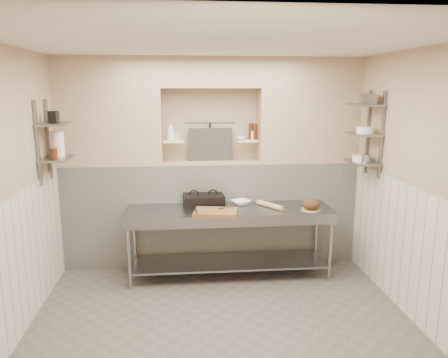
{
  "coord_description": "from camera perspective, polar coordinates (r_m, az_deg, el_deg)",
  "views": [
    {
      "loc": [
        -0.38,
        -4.11,
        2.4
      ],
      "look_at": [
        0.1,
        0.9,
        1.35
      ],
      "focal_mm": 35.0,
      "sensor_mm": 36.0,
      "label": 1
    }
  ],
  "objects": [
    {
      "name": "wall_shelf_right_mid",
      "position": [
        5.64,
        17.82,
        5.63
      ],
      "size": [
        0.3,
        0.5,
        0.02
      ],
      "primitive_type": "cube",
      "color": "slate",
      "rests_on": "wall_right"
    },
    {
      "name": "alcove_shelf_left",
      "position": [
        5.91,
        -6.6,
        4.89
      ],
      "size": [
        0.28,
        0.16,
        0.02
      ],
      "primitive_type": "cube",
      "color": "white",
      "rests_on": "backwall_lower"
    },
    {
      "name": "prep_table",
      "position": [
        5.61,
        0.74,
        -6.48
      ],
      "size": [
        2.6,
        0.7,
        0.9
      ],
      "color": "gray",
      "rests_on": "floor"
    },
    {
      "name": "jar_left",
      "position": [
        5.33,
        -21.34,
        3.13
      ],
      "size": [
        0.08,
        0.08,
        0.12
      ],
      "primitive_type": "cylinder",
      "color": "#3C1D0E",
      "rests_on": "wall_shelf_left_lower"
    },
    {
      "name": "shelf_rail_left_a",
      "position": [
        5.63,
        -21.96,
        4.81
      ],
      "size": [
        0.03,
        0.03,
        0.95
      ],
      "primitive_type": "cube",
      "color": "slate",
      "rests_on": "wall_left"
    },
    {
      "name": "wall_back",
      "position": [
        6.21,
        -1.86,
        2.5
      ],
      "size": [
        4.0,
        0.1,
        2.8
      ],
      "primitive_type": "cube",
      "color": "tan",
      "rests_on": "ground"
    },
    {
      "name": "panini_press",
      "position": [
        5.71,
        -2.69,
        -2.73
      ],
      "size": [
        0.54,
        0.41,
        0.14
      ],
      "rotation": [
        0.0,
        0.0,
        0.06
      ],
      "color": "black",
      "rests_on": "prep_table"
    },
    {
      "name": "backwall_pillar_left",
      "position": [
        5.95,
        -14.75,
        8.51
      ],
      "size": [
        1.35,
        0.4,
        1.4
      ],
      "primitive_type": "cube",
      "color": "tan",
      "rests_on": "backwall_lower"
    },
    {
      "name": "alcove_shelf_right",
      "position": [
        5.97,
        3.08,
        5.03
      ],
      "size": [
        0.28,
        0.16,
        0.02
      ],
      "primitive_type": "cube",
      "color": "white",
      "rests_on": "backwall_lower"
    },
    {
      "name": "bread_board",
      "position": [
        5.59,
        11.29,
        -3.96
      ],
      "size": [
        0.24,
        0.24,
        0.01
      ],
      "primitive_type": "cylinder",
      "color": "tan",
      "rests_on": "prep_table"
    },
    {
      "name": "jar_alcove",
      "position": [
        5.93,
        -6.18,
        5.57
      ],
      "size": [
        0.07,
        0.07,
        0.11
      ],
      "primitive_type": "cube",
      "color": "tan",
      "rests_on": "alcove_shelf_left"
    },
    {
      "name": "knife_blade",
      "position": [
        5.42,
        0.53,
        -3.75
      ],
      "size": [
        0.27,
        0.15,
        0.01
      ],
      "primitive_type": "cube",
      "rotation": [
        0.0,
        0.0,
        0.46
      ],
      "color": "gray",
      "rests_on": "cutting_board"
    },
    {
      "name": "alcove_sill",
      "position": [
        5.96,
        -1.71,
        2.21
      ],
      "size": [
        1.3,
        0.4,
        0.02
      ],
      "primitive_type": "cube",
      "color": "tan",
      "rests_on": "backwall_lower"
    },
    {
      "name": "bottle_soap",
      "position": [
        5.88,
        -6.98,
        6.17
      ],
      "size": [
        0.12,
        0.12,
        0.24
      ],
      "primitive_type": "imported",
      "rotation": [
        0.0,
        0.0,
        -0.4
      ],
      "color": "white",
      "rests_on": "alcove_shelf_left"
    },
    {
      "name": "ceiling",
      "position": [
        4.15,
        -0.2,
        18.0
      ],
      "size": [
        4.0,
        3.9,
        0.1
      ],
      "primitive_type": "cube",
      "color": "silver",
      "rests_on": "ground"
    },
    {
      "name": "box_left_upper",
      "position": [
        5.39,
        -21.37,
        7.57
      ],
      "size": [
        0.11,
        0.11,
        0.13
      ],
      "primitive_type": "cube",
      "rotation": [
        0.0,
        0.0,
        -0.15
      ],
      "color": "black",
      "rests_on": "wall_shelf_left_upper"
    },
    {
      "name": "wainscot_left",
      "position": [
        4.73,
        -25.37,
        -10.46
      ],
      "size": [
        0.02,
        3.9,
        1.4
      ],
      "primitive_type": "cube",
      "color": "silver",
      "rests_on": "floor"
    },
    {
      "name": "splash_panel",
      "position": [
        6.02,
        -1.79,
        4.52
      ],
      "size": [
        0.6,
        0.08,
        0.45
      ],
      "primitive_type": "cube",
      "rotation": [
        -0.14,
        0.0,
        0.0
      ],
      "color": "#383330",
      "rests_on": "alcove_sill"
    },
    {
      "name": "backwall_pillar_right",
      "position": [
        6.11,
        10.89,
        8.76
      ],
      "size": [
        1.35,
        0.4,
        1.4
      ],
      "primitive_type": "cube",
      "color": "tan",
      "rests_on": "backwall_lower"
    },
    {
      "name": "jug_left",
      "position": [
        5.49,
        -20.89,
        4.3
      ],
      "size": [
        0.15,
        0.15,
        0.29
      ],
      "primitive_type": "cylinder",
      "color": "white",
      "rests_on": "wall_shelf_left_lower"
    },
    {
      "name": "bread_loaf",
      "position": [
        5.57,
        11.32,
        -3.23
      ],
      "size": [
        0.22,
        0.22,
        0.13
      ],
      "primitive_type": "ellipsoid",
      "color": "#4C2D19",
      "rests_on": "bread_board"
    },
    {
      "name": "hanging_steel",
      "position": [
        6.06,
        -1.83,
        5.9
      ],
      "size": [
        0.02,
        0.02,
        0.3
      ],
      "primitive_type": "cylinder",
      "color": "black",
      "rests_on": "utensil_rail"
    },
    {
      "name": "wall_right",
      "position": [
        4.88,
        24.56,
        -1.13
      ],
      "size": [
        0.1,
        3.9,
        2.8
      ],
      "primitive_type": "cube",
      "color": "tan",
      "rests_on": "ground"
    },
    {
      "name": "mixing_bowl",
      "position": [
        5.74,
        2.2,
        -3.07
      ],
      "size": [
        0.3,
        0.3,
        0.06
      ],
      "primitive_type": "imported",
      "rotation": [
        0.0,
        0.0,
        0.36
      ],
      "color": "white",
      "rests_on": "prep_table"
    },
    {
      "name": "condiment_a",
      "position": [
        5.97,
        4.05,
        6.2
      ],
      "size": [
        0.06,
        0.06,
        0.22
      ],
      "primitive_type": "cylinder",
      "color": "#3C1D0E",
      "rests_on": "alcove_shelf_right"
    },
    {
      "name": "floor",
      "position": [
        4.8,
        -0.17,
        -18.9
      ],
      "size": [
        4.0,
        3.9,
        0.1
      ],
      "primitive_type": "cube",
      "color": "#58534E",
      "rests_on": "ground"
    },
    {
      "name": "condiment_c",
      "position": [
        5.99,
        3.79,
        5.74
      ],
      "size": [
        0.07,
        0.07,
        0.12
      ],
      "primitive_type": "cylinder",
      "color": "white",
      "rests_on": "alcove_shelf_right"
    },
    {
      "name": "basket_right",
      "position": [
        5.58,
        18.29,
        9.91
      ],
      "size": [
        0.19,
        0.22,
        0.12
      ],
      "primitive_type": "cube",
      "rotation": [
        0.0,
        0.0,
        -0.17
      ],
      "color": "gray",
      "rests_on": "wall_shelf_right_upper"
    },
    {
      "name": "utensil_rail",
      "position": [
        6.06,
        -1.85,
        7.51
      ],
      "size": [
        0.7,
        0.02,
        0.02
      ],
      "primitive_type": "cylinder",
      "rotation": [
        0.0,
        1.57,
        0.0
      ],
      "color": "gray",
      "rests_on": "wall_back"
    },
    {
      "name": "wall_shelf_right_lower",
      "position": [
        5.69,
        17.6,
        2.12
      ],
      "size": [
        0.3,
        0.5,
        0.02
      ],
      "primitive_type": "cube",
      "color": "slate",
      "rests_on": "wall_right"
    },
    {
      "name": "wainscot_right",
      "position": [
        5.04,
        23.28,
        -8.94
      ],
      "size": [
        0.02,
        3.9,
        1.4
      ],
      "primitive_type": "cube",
      "color": "silver",
      "rests_on": "floor"
    },
    {
      "name": "shelf_rail_right_a",
      "position": [
        5.88,
        18.28,
        5.82
      ],
      "size": [
        0.03,
        0.03,
        1.05
      ],
      "primitive_type": "cube",
      "color": "slate",
      "rests_on": "wall_right"
    },
    {
      "name": "cutting_board",
      "position": [
        5.31,
        -1.1,
        -4.37
      ],
      "size": [
        0.57,
        0.45,
        0.05
      ],
      "primitive_type": "cube",
      "rotation": [
        0.0,
        0.0,
        -0.18
      ],
      "color": "brown",
      "rests_on": "prep_table"
    },
    {
      "name": "rolling_pin",
      "position": [
        5.62,
        5.99,
        -3.42
      ],
      "size": [
        0.3,
        0.39,
        0.06
      ],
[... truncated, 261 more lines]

